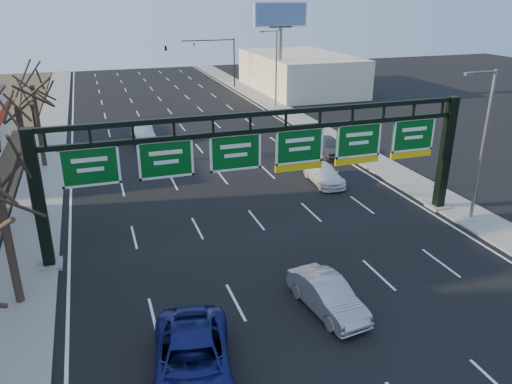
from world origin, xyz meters
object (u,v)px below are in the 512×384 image
object	(u,v)px
sign_gantry	(271,157)
car_white_wagon	(324,174)
car_silver_sedan	(327,295)
car_blue_suv	(192,361)

from	to	relation	value
sign_gantry	car_white_wagon	size ratio (longest dim) A/B	5.29
car_silver_sedan	car_white_wagon	size ratio (longest dim) A/B	0.97
sign_gantry	car_white_wagon	distance (m)	10.11
car_blue_suv	car_white_wagon	size ratio (longest dim) A/B	1.29
sign_gantry	car_silver_sedan	distance (m)	8.76
sign_gantry	car_silver_sedan	xyz separation A→B (m)	(-0.22, -7.85, -3.89)
car_blue_suv	car_silver_sedan	distance (m)	6.83
car_blue_suv	car_white_wagon	bearing A→B (deg)	62.43
sign_gantry	car_blue_suv	bearing A→B (deg)	-123.05
car_white_wagon	car_blue_suv	bearing A→B (deg)	-125.14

